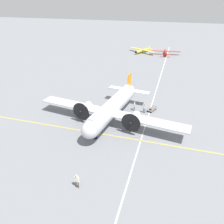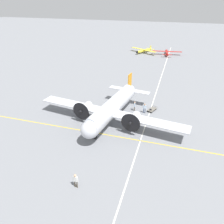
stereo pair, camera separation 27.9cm
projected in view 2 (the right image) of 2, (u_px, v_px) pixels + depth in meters
name	position (u px, v px, depth m)	size (l,w,h in m)	color
ground_plane	(112.00, 121.00, 34.90)	(300.00, 300.00, 0.00)	slate
apron_line_eastwest	(104.00, 134.00, 31.50)	(120.00, 0.16, 0.01)	gold
apron_line_northsouth	(145.00, 126.00, 33.51)	(0.16, 120.00, 0.01)	silver
airliner_main	(111.00, 108.00, 33.42)	(23.95, 16.52, 5.54)	silver
crew_foreground	(76.00, 179.00, 22.32)	(0.60, 0.28, 1.77)	#473D2D
passenger_boarding	(145.00, 107.00, 36.72)	(0.59, 0.28, 1.72)	navy
ramp_agent	(135.00, 105.00, 37.47)	(0.27, 0.58, 1.70)	#473D2D
suitcase_near_door	(151.00, 110.00, 37.40)	(0.38, 0.16, 0.58)	#232328
baggage_cart	(152.00, 109.00, 37.78)	(1.61, 2.17, 0.56)	#6B665B
light_aircraft_distant	(167.00, 52.00, 72.99)	(9.78, 7.31, 1.90)	#B2231E
light_aircraft_taxiing	(144.00, 51.00, 75.30)	(9.56, 7.56, 2.01)	yellow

